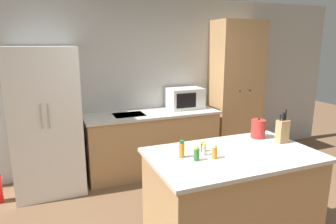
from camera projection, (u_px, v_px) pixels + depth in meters
wall_back at (145, 84)px, 4.67m from camera, size 7.20×0.06×2.60m
refrigerator at (47, 121)px, 3.85m from camera, size 0.83×0.76×1.89m
back_counter at (152, 142)px, 4.54m from camera, size 1.99×0.67×0.92m
pantry_cabinet at (235, 91)px, 4.99m from camera, size 0.79×0.53×2.28m
kitchen_island at (231, 199)px, 2.86m from camera, size 1.56×0.94×0.94m
microwave at (185, 98)px, 4.70m from camera, size 0.53×0.40×0.32m
knife_block at (282, 131)px, 3.02m from camera, size 0.11×0.08×0.34m
spice_bottle_tall_dark at (215, 152)px, 2.62m from camera, size 0.05×0.05×0.13m
spice_bottle_short_red at (196, 154)px, 2.57m from camera, size 0.05×0.05×0.13m
spice_bottle_amber_oil at (182, 149)px, 2.64m from camera, size 0.05×0.05×0.16m
spice_bottle_green_herb at (204, 150)px, 2.70m from camera, size 0.04×0.04×0.11m
spice_bottle_pale_salt at (203, 147)px, 2.79m from camera, size 0.04×0.04×0.10m
kettle at (258, 129)px, 3.18m from camera, size 0.15×0.15×0.22m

